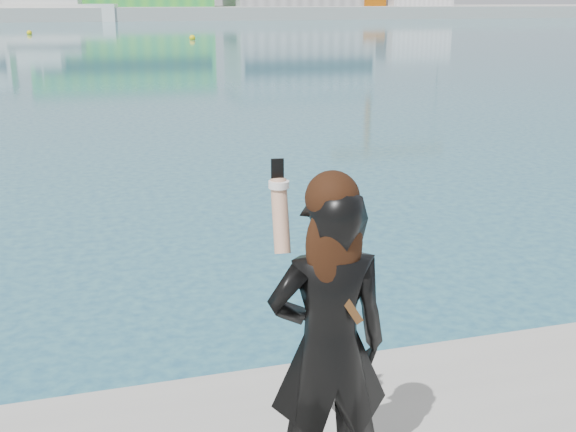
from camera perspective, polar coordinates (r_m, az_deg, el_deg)
The scene contains 5 objects.
far_quay at distance 133.40m, azimuth -16.76°, elevation 15.14°, with size 320.00×40.00×2.00m, color #9E9E99.
motor_yacht at distance 117.42m, azimuth -18.49°, elevation 15.59°, with size 19.64×8.46×8.88m.
buoy_near at distance 62.24m, azimuth -7.57°, elevation 13.64°, with size 0.50×0.50×0.50m, color yellow.
buoy_extra at distance 75.12m, azimuth -19.75°, elevation 13.35°, with size 0.50×0.50×0.50m, color yellow.
woman at distance 3.57m, azimuth 3.23°, elevation -9.65°, with size 0.64×0.46×1.75m.
Camera 1 is at (-0.81, -3.38, 3.27)m, focal length 45.00 mm.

